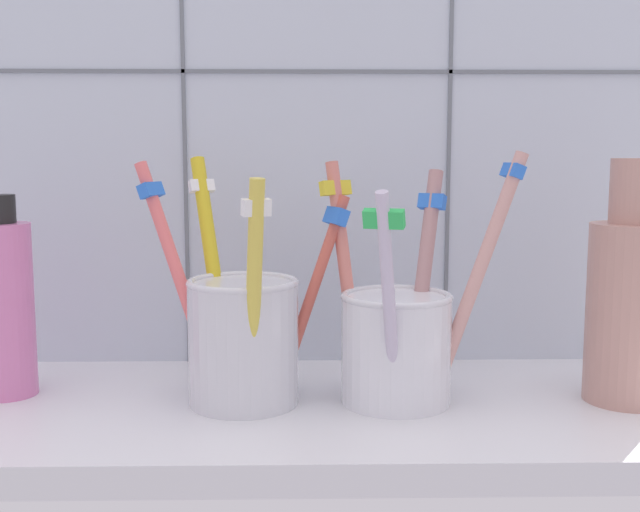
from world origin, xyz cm
name	(u,v)px	position (x,y,z in cm)	size (l,w,h in cm)	color
counter_slab	(320,416)	(0.00, 0.00, 1.00)	(64.00, 22.00, 2.00)	silver
tile_wall_back	(317,113)	(0.00, 12.00, 22.50)	(64.00, 2.20, 45.00)	silver
toothbrush_cup_left	(242,334)	(-5.35, -0.34, 6.95)	(15.54, 11.60, 17.00)	silver
toothbrush_cup_right	(399,339)	(5.41, -0.35, 6.59)	(14.39, 12.43, 17.40)	white
ceramic_vase	(633,301)	(21.47, -0.48, 9.16)	(5.86, 5.86, 16.88)	tan
soap_bottle	(4,305)	(-22.39, 2.19, 8.52)	(4.17, 4.17, 14.36)	pink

